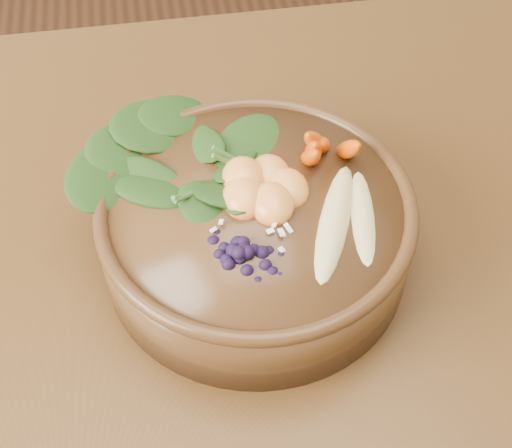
{
  "coord_description": "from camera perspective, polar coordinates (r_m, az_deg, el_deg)",
  "views": [
    {
      "loc": [
        0.03,
        -0.31,
        1.26
      ],
      "look_at": [
        0.09,
        0.07,
        0.8
      ],
      "focal_mm": 50.0,
      "sensor_mm": 36.0,
      "label": 1
    }
  ],
  "objects": [
    {
      "name": "dining_table",
      "position": [
        0.68,
        -6.98,
        -13.21
      ],
      "size": [
        1.6,
        0.9,
        0.75
      ],
      "color": "#331C0C",
      "rests_on": "ground"
    },
    {
      "name": "stoneware_bowl",
      "position": [
        0.61,
        0.0,
        -0.6
      ],
      "size": [
        0.35,
        0.35,
        0.07
      ],
      "primitive_type": "cylinder",
      "rotation": [
        0.0,
        0.0,
        -0.43
      ],
      "color": "#4E3117",
      "rests_on": "dining_table"
    },
    {
      "name": "kale_heap",
      "position": [
        0.61,
        -2.39,
        7.3
      ],
      "size": [
        0.22,
        0.21,
        0.04
      ],
      "primitive_type": null,
      "rotation": [
        0.0,
        0.0,
        -0.43
      ],
      "color": "#254517",
      "rests_on": "stoneware_bowl"
    },
    {
      "name": "carrot_cluster",
      "position": [
        0.6,
        6.2,
        7.95
      ],
      "size": [
        0.07,
        0.07,
        0.07
      ],
      "primitive_type": null,
      "rotation": [
        0.0,
        0.0,
        -0.43
      ],
      "color": "#E85000",
      "rests_on": "stoneware_bowl"
    },
    {
      "name": "banana_halves",
      "position": [
        0.57,
        7.54,
        1.23
      ],
      "size": [
        0.09,
        0.14,
        0.03
      ],
      "rotation": [
        0.0,
        0.0,
        -0.43
      ],
      "color": "#E0CC84",
      "rests_on": "stoneware_bowl"
    },
    {
      "name": "mandarin_cluster",
      "position": [
        0.58,
        0.59,
        3.7
      ],
      "size": [
        0.1,
        0.11,
        0.03
      ],
      "primitive_type": null,
      "rotation": [
        0.0,
        0.0,
        -0.43
      ],
      "color": "orange",
      "rests_on": "stoneware_bowl"
    },
    {
      "name": "blueberry_pile",
      "position": [
        0.53,
        -1.24,
        -1.37
      ],
      "size": [
        0.15,
        0.13,
        0.04
      ],
      "primitive_type": null,
      "rotation": [
        0.0,
        0.0,
        -0.43
      ],
      "color": "black",
      "rests_on": "stoneware_bowl"
    },
    {
      "name": "coconut_flakes",
      "position": [
        0.57,
        -0.3,
        0.5
      ],
      "size": [
        0.1,
        0.09,
        0.01
      ],
      "primitive_type": null,
      "rotation": [
        0.0,
        0.0,
        -0.43
      ],
      "color": "white",
      "rests_on": "stoneware_bowl"
    }
  ]
}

